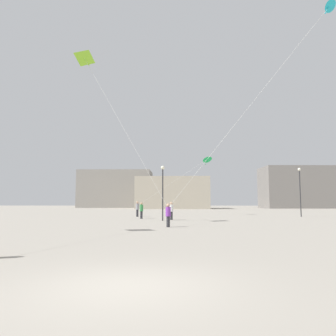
{
  "coord_description": "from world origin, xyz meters",
  "views": [
    {
      "loc": [
        1.14,
        -6.91,
        1.73
      ],
      "look_at": [
        0.0,
        21.77,
        4.71
      ],
      "focal_mm": 34.99,
      "sensor_mm": 36.0,
      "label": 1
    }
  ],
  "objects_px": {
    "building_centre_hall": "(173,193)",
    "lamppost_west": "(163,184)",
    "person_in_purple": "(168,214)",
    "lamppost_east": "(300,184)",
    "person_in_white": "(171,210)",
    "building_left_hall": "(116,189)",
    "kite_cyan_diamond": "(326,10)",
    "person_in_green": "(141,210)",
    "kite_lime_delta": "(85,60)",
    "kite_emerald_diamond": "(207,160)",
    "person_in_grey": "(137,208)",
    "building_right_hall": "(302,188)"
  },
  "relations": [
    {
      "from": "building_centre_hall",
      "to": "lamppost_west",
      "type": "height_order",
      "value": "building_centre_hall"
    },
    {
      "from": "person_in_purple",
      "to": "lamppost_east",
      "type": "height_order",
      "value": "lamppost_east"
    },
    {
      "from": "person_in_white",
      "to": "person_in_purple",
      "type": "bearing_deg",
      "value": -78.69
    },
    {
      "from": "building_left_hall",
      "to": "person_in_white",
      "type": "bearing_deg",
      "value": -74.53
    },
    {
      "from": "person_in_purple",
      "to": "lamppost_west",
      "type": "bearing_deg",
      "value": -141.52
    },
    {
      "from": "person_in_purple",
      "to": "building_left_hall",
      "type": "height_order",
      "value": "building_left_hall"
    },
    {
      "from": "kite_cyan_diamond",
      "to": "building_left_hall",
      "type": "xyz_separation_m",
      "value": [
        -30.74,
        78.6,
        -9.95
      ]
    },
    {
      "from": "person_in_green",
      "to": "building_left_hall",
      "type": "relative_size",
      "value": 0.08
    },
    {
      "from": "lamppost_east",
      "to": "kite_cyan_diamond",
      "type": "bearing_deg",
      "value": -101.97
    },
    {
      "from": "person_in_green",
      "to": "building_left_hall",
      "type": "bearing_deg",
      "value": -117.75
    },
    {
      "from": "building_left_hall",
      "to": "lamppost_east",
      "type": "xyz_separation_m",
      "value": [
        34.24,
        -62.11,
        -1.86
      ]
    },
    {
      "from": "person_in_green",
      "to": "lamppost_west",
      "type": "height_order",
      "value": "lamppost_west"
    },
    {
      "from": "person_in_white",
      "to": "kite_lime_delta",
      "type": "relative_size",
      "value": 0.13
    },
    {
      "from": "building_left_hall",
      "to": "building_centre_hall",
      "type": "distance_m",
      "value": 23.35
    },
    {
      "from": "kite_lime_delta",
      "to": "kite_emerald_diamond",
      "type": "bearing_deg",
      "value": 57.02
    },
    {
      "from": "person_in_white",
      "to": "building_centre_hall",
      "type": "relative_size",
      "value": 0.09
    },
    {
      "from": "person_in_grey",
      "to": "building_right_hall",
      "type": "distance_m",
      "value": 66.97
    },
    {
      "from": "person_in_grey",
      "to": "kite_emerald_diamond",
      "type": "distance_m",
      "value": 11.87
    },
    {
      "from": "person_in_grey",
      "to": "kite_emerald_diamond",
      "type": "bearing_deg",
      "value": 176.39
    },
    {
      "from": "person_in_green",
      "to": "person_in_grey",
      "type": "height_order",
      "value": "person_in_grey"
    },
    {
      "from": "kite_emerald_diamond",
      "to": "lamppost_east",
      "type": "bearing_deg",
      "value": -22.15
    },
    {
      "from": "person_in_green",
      "to": "building_centre_hall",
      "type": "height_order",
      "value": "building_centre_hall"
    },
    {
      "from": "person_in_green",
      "to": "lamppost_east",
      "type": "xyz_separation_m",
      "value": [
        18.22,
        5.25,
        2.86
      ]
    },
    {
      "from": "person_in_white",
      "to": "lamppost_east",
      "type": "relative_size",
      "value": 0.3
    },
    {
      "from": "building_right_hall",
      "to": "lamppost_west",
      "type": "height_order",
      "value": "building_right_hall"
    },
    {
      "from": "person_in_green",
      "to": "kite_emerald_diamond",
      "type": "bearing_deg",
      "value": -169.6
    },
    {
      "from": "kite_lime_delta",
      "to": "kite_cyan_diamond",
      "type": "relative_size",
      "value": 0.86
    },
    {
      "from": "person_in_white",
      "to": "kite_lime_delta",
      "type": "height_order",
      "value": "kite_lime_delta"
    },
    {
      "from": "person_in_grey",
      "to": "kite_lime_delta",
      "type": "bearing_deg",
      "value": 43.48
    },
    {
      "from": "person_in_purple",
      "to": "kite_cyan_diamond",
      "type": "bearing_deg",
      "value": 122.58
    },
    {
      "from": "person_in_purple",
      "to": "kite_emerald_diamond",
      "type": "xyz_separation_m",
      "value": [
        4.38,
        20.83,
        6.5
      ]
    },
    {
      "from": "person_in_white",
      "to": "kite_cyan_diamond",
      "type": "xyz_separation_m",
      "value": [
        11.55,
        -9.23,
        14.65
      ]
    },
    {
      "from": "person_in_white",
      "to": "building_left_hall",
      "type": "xyz_separation_m",
      "value": [
        -19.19,
        69.37,
        4.7
      ]
    },
    {
      "from": "kite_cyan_diamond",
      "to": "kite_emerald_diamond",
      "type": "height_order",
      "value": "kite_cyan_diamond"
    },
    {
      "from": "lamppost_east",
      "to": "kite_lime_delta",
      "type": "bearing_deg",
      "value": -148.88
    },
    {
      "from": "person_in_purple",
      "to": "person_in_grey",
      "type": "distance_m",
      "value": 16.35
    },
    {
      "from": "person_in_green",
      "to": "building_left_hall",
      "type": "height_order",
      "value": "building_left_hall"
    },
    {
      "from": "person_in_white",
      "to": "person_in_green",
      "type": "xyz_separation_m",
      "value": [
        -3.17,
        2.01,
        -0.02
      ]
    },
    {
      "from": "building_centre_hall",
      "to": "lamppost_east",
      "type": "distance_m",
      "value": 50.03
    },
    {
      "from": "person_in_grey",
      "to": "building_right_hall",
      "type": "bearing_deg",
      "value": -159.66
    },
    {
      "from": "building_right_hall",
      "to": "lamppost_east",
      "type": "relative_size",
      "value": 3.92
    },
    {
      "from": "person_in_grey",
      "to": "lamppost_east",
      "type": "distance_m",
      "value": 19.46
    },
    {
      "from": "building_centre_hall",
      "to": "person_in_green",
      "type": "bearing_deg",
      "value": -92.16
    },
    {
      "from": "lamppost_east",
      "to": "lamppost_west",
      "type": "relative_size",
      "value": 1.13
    },
    {
      "from": "person_in_purple",
      "to": "kite_emerald_diamond",
      "type": "relative_size",
      "value": 0.17
    },
    {
      "from": "building_right_hall",
      "to": "lamppost_west",
      "type": "distance_m",
      "value": 71.84
    },
    {
      "from": "kite_emerald_diamond",
      "to": "lamppost_east",
      "type": "xyz_separation_m",
      "value": [
        10.61,
        -4.32,
        -3.6
      ]
    },
    {
      "from": "person_in_green",
      "to": "lamppost_east",
      "type": "bearing_deg",
      "value": 154.95
    },
    {
      "from": "building_centre_hall",
      "to": "lamppost_east",
      "type": "xyz_separation_m",
      "value": [
        16.24,
        -47.32,
        -0.26
      ]
    },
    {
      "from": "person_in_grey",
      "to": "building_centre_hall",
      "type": "height_order",
      "value": "building_centre_hall"
    }
  ]
}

